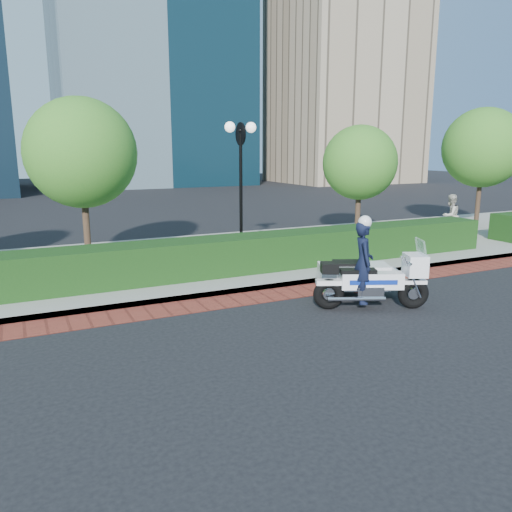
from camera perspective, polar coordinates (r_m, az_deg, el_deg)
name	(u,v)px	position (r m, az deg, el deg)	size (l,w,h in m)	color
ground	(296,314)	(11.08, 4.61, -6.59)	(120.00, 120.00, 0.00)	black
brick_strip	(265,296)	(12.33, 1.09, -4.57)	(60.00, 1.00, 0.01)	maroon
sidewalk	(203,258)	(16.33, -6.03, -0.24)	(60.00, 8.00, 0.15)	gray
hedge_main	(232,254)	(14.02, -2.77, 0.17)	(18.00, 1.20, 1.00)	black
lamppost	(241,169)	(15.60, -1.75, 9.94)	(1.02, 0.70, 4.21)	black
tree_b	(81,153)	(15.65, -19.34, 11.03)	(3.20, 3.20, 4.89)	#332319
tree_c	(360,163)	(19.54, 11.78, 10.39)	(2.80, 2.80, 4.30)	#332319
tree_d	(483,148)	(24.03, 24.51, 11.18)	(3.40, 3.40, 5.16)	#332319
tower_right	(346,50)	(58.59, 10.24, 22.18)	(14.00, 12.00, 28.00)	gray
police_motorcycle	(363,274)	(11.80, 12.14, -1.97)	(2.48, 2.36, 2.13)	black
pedestrian	(450,216)	(21.00, 21.31, 4.29)	(0.82, 0.64, 1.69)	#ABA698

